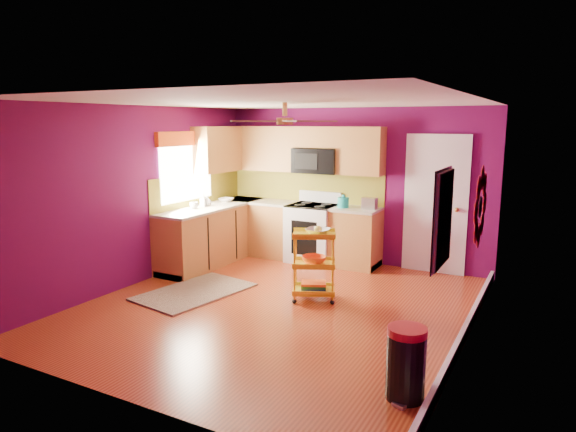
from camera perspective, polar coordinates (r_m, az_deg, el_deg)
The scene contains 18 objects.
ground at distance 6.49m, azimuth -1.19°, elevation -10.07°, with size 5.00×5.00×0.00m, color maroon.
room_envelope at distance 6.10m, azimuth -1.03°, elevation 4.41°, with size 4.54×5.04×2.52m.
lower_cabinets at distance 8.53m, azimuth -3.09°, elevation -2.05°, with size 2.81×2.31×0.94m.
electric_range at distance 8.46m, azimuth 2.78°, elevation -1.82°, with size 0.76×0.66×1.13m.
upper_cabinetry at distance 8.60m, azimuth -1.35°, elevation 7.25°, with size 2.80×2.30×1.26m.
left_window at distance 8.23m, azimuth -11.22°, elevation 6.48°, with size 0.08×1.35×1.08m.
panel_door at distance 8.03m, azimuth 16.08°, elevation 1.07°, with size 0.95×0.11×2.15m.
right_wall_art at distance 5.08m, azimuth 19.19°, elevation 0.48°, with size 0.04×2.74×1.04m.
ceiling_fan at distance 6.26m, azimuth -0.35°, elevation 10.59°, with size 1.01×1.01×0.26m.
shag_rug at distance 7.11m, azimuth -10.32°, elevation -8.29°, with size 0.93×1.52×0.02m, color black.
rolling_cart at distance 6.60m, azimuth 2.96°, elevation -5.14°, with size 0.65×0.58×0.98m.
trash_can at distance 4.50m, azimuth 12.97°, elevation -15.66°, with size 0.41×0.41×0.62m.
teal_kettle at distance 8.13m, azimuth 6.16°, elevation 1.52°, with size 0.18×0.18×0.21m.
toaster at distance 8.03m, azimuth 9.04°, elevation 1.39°, with size 0.22×0.15×0.18m, color beige.
soap_bottle_a at distance 8.30m, azimuth -9.35°, elevation 1.74°, with size 0.09×0.09×0.20m, color #EA3F72.
soap_bottle_b at distance 8.35m, azimuth -8.94°, elevation 1.67°, with size 0.13×0.13×0.16m, color white.
counter_dish at distance 8.78m, azimuth -6.88°, elevation 1.80°, with size 0.25×0.25×0.06m, color white.
counter_cup at distance 8.12m, azimuth -10.40°, elevation 1.16°, with size 0.13×0.13×0.10m, color white.
Camera 1 is at (2.99, -5.30, 2.27)m, focal length 32.00 mm.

